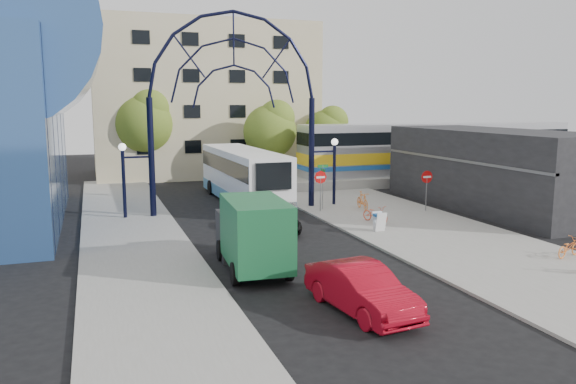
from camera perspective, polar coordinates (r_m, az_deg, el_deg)
name	(u,v)px	position (r m, az deg, el deg)	size (l,w,h in m)	color
ground	(325,277)	(21.95, 3.75, -8.64)	(120.00, 120.00, 0.00)	black
sidewalk_east	(441,237)	(29.10, 15.28, -4.42)	(8.00, 56.00, 0.12)	gray
plaza_west	(139,252)	(26.13, -14.94, -5.91)	(5.00, 50.00, 0.12)	gray
gateway_arch	(234,71)	(34.30, -5.50, 12.12)	(13.64, 0.44, 12.10)	black
stop_sign	(320,181)	(34.16, 3.32, 1.13)	(0.80, 0.07, 2.50)	slate
do_not_enter_sign	(427,181)	(35.31, 13.92, 1.10)	(0.76, 0.07, 2.48)	slate
street_name_sign	(323,177)	(34.85, 3.55, 1.51)	(0.70, 0.70, 2.80)	slate
sandwich_board	(379,219)	(29.36, 9.27, -2.74)	(0.55, 0.61, 0.99)	white
commercial_block_east	(495,169)	(38.20, 20.24, 2.18)	(6.00, 16.00, 5.00)	black
apartment_block	(202,100)	(55.17, -8.73, 9.22)	(20.00, 12.10, 14.00)	#C6B88A
train_platform	(438,177)	(50.37, 14.98, 1.52)	(32.00, 5.00, 0.80)	gray
train_car	(439,148)	(50.12, 15.09, 4.36)	(25.10, 3.05, 4.20)	#B7B7BC
tree_north_a	(272,128)	(47.43, -1.68, 6.48)	(4.48, 4.48, 7.00)	#382314
tree_north_b	(145,120)	(49.37, -14.35, 7.07)	(5.12, 5.12, 8.00)	#382314
tree_north_c	(328,130)	(51.43, 4.06, 6.29)	(4.16, 4.16, 6.50)	#382314
city_bus	(243,175)	(38.06, -4.58, 1.73)	(3.21, 13.08, 3.58)	white
green_truck	(252,233)	(22.62, -3.71, -4.20)	(2.60, 6.02, 2.97)	black
black_suv	(272,220)	(29.38, -1.66, -2.87)	(2.04, 4.43, 1.23)	black
red_sedan	(361,289)	(18.33, 7.45, -9.72)	(1.64, 4.71, 1.55)	#A30A1A
bike_near_a	(375,214)	(31.57, 8.86, -2.20)	(0.61, 1.76, 0.93)	#E8502E
bike_near_b	(362,201)	(35.22, 7.58, -0.88)	(0.52, 1.84, 1.10)	orange
bike_far_a	(569,247)	(27.00, 26.63, -5.04)	(0.56, 1.62, 0.85)	orange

